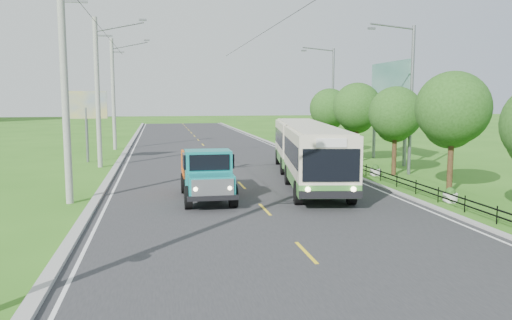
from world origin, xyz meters
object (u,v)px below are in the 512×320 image
object	(u,v)px
streetlight_far	(331,96)
pole_mid	(98,92)
tree_third	(452,112)
planter_near	(450,196)
tree_fourth	(395,116)
tree_back	(329,110)
planter_mid	(375,171)
planter_far	(331,156)
pole_far	(114,94)
bus	(307,148)
billboard_left	(86,109)
billboard_right	(390,89)
dump_truck	(207,171)
streetlight_mid	(409,94)
tree_fifth	(357,110)
pole_near	(66,89)

from	to	relation	value
streetlight_far	pole_mid	bearing A→B (deg)	-159.68
tree_third	planter_near	world-z (taller)	tree_third
tree_fourth	tree_back	xyz separation A→B (m)	(0.00, 12.00, 0.07)
planter_mid	planter_far	distance (m)	8.00
pole_mid	pole_far	distance (m)	12.00
planter_near	bus	distance (m)	8.61
pole_mid	bus	xyz separation A→B (m)	(12.21, -7.94, -3.21)
bus	billboard_left	bearing A→B (deg)	150.69
streetlight_far	billboard_right	world-z (taller)	streetlight_far
tree_fourth	planter_far	size ratio (longest dim) A/B	8.06
bus	streetlight_far	bearing A→B (deg)	75.68
pole_far	planter_far	world-z (taller)	pole_far
planter_far	dump_truck	world-z (taller)	dump_truck
pole_mid	tree_fourth	bearing A→B (deg)	-20.74
pole_mid	tree_back	distance (m)	18.89
planter_near	billboard_left	bearing A→B (deg)	135.16
pole_far	tree_third	distance (m)	30.78
streetlight_mid	billboard_right	bearing A→B (deg)	74.56
tree_fifth	tree_back	size ratio (longest dim) A/B	1.05
tree_third	dump_truck	xyz separation A→B (m)	(-12.04, 0.58, -2.64)
planter_near	dump_truck	bearing A→B (deg)	165.86
billboard_left	dump_truck	world-z (taller)	billboard_left
tree_third	tree_back	xyz separation A→B (m)	(-0.00, 18.00, -0.33)
tree_fifth	streetlight_far	size ratio (longest dim) A/B	0.64
streetlight_mid	planter_mid	distance (m)	5.05
pole_mid	tree_fourth	size ratio (longest dim) A/B	1.85
planter_near	bus	xyz separation A→B (m)	(-4.65, 7.06, 1.60)
streetlight_far	planter_far	bearing A→B (deg)	-108.80
pole_mid	tree_back	size ratio (longest dim) A/B	1.82
tree_back	planter_mid	size ratio (longest dim) A/B	8.21
streetlight_far	billboard_left	xyz separation A→B (m)	(-20.14, -4.00, -1.04)
pole_mid	tree_fifth	bearing A→B (deg)	-2.71
tree_fifth	planter_far	distance (m)	4.21
billboard_right	bus	world-z (taller)	billboard_right
tree_fifth	bus	distance (m)	9.43
planter_far	tree_back	bearing A→B (deg)	73.12
pole_mid	streetlight_far	xyz separation A→B (m)	(18.90, 7.00, -0.19)
streetlight_far	planter_mid	world-z (taller)	streetlight_far
pole_near	bus	bearing A→B (deg)	18.39
streetlight_far	planter_far	world-z (taller)	streetlight_far
tree_fifth	billboard_left	xyz separation A→B (m)	(-19.36, 3.86, 0.01)
pole_near	streetlight_far	world-z (taller)	pole_near
pole_far	streetlight_mid	size ratio (longest dim) A/B	1.10
tree_fourth	planter_near	xyz separation A→B (m)	(-1.26, -8.14, -3.30)
billboard_right	planter_far	bearing A→B (deg)	151.61
planter_mid	billboard_right	size ratio (longest dim) A/B	0.09
streetlight_mid	pole_near	bearing A→B (deg)	-165.19
tree_fourth	tree_back	distance (m)	12.00
billboard_left	bus	size ratio (longest dim) A/B	0.32
pole_mid	planter_far	distance (m)	17.56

